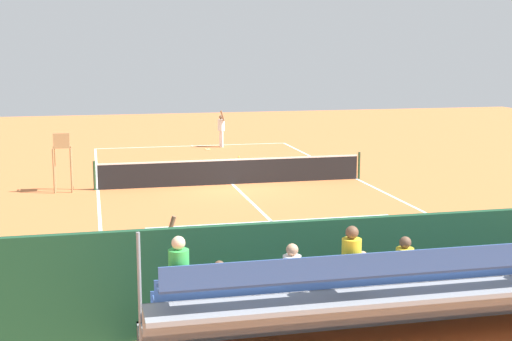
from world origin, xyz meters
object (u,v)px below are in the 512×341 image
line_judge (171,264)px  bleacher_stand (400,294)px  tennis_ball_near (239,157)px  tennis_racket (208,149)px  tennis_net (232,171)px  tennis_player (221,128)px  umpire_chair (62,156)px  equipment_bag (411,294)px  courtside_bench (502,268)px

line_judge → bleacher_stand: bearing=146.4°
bleacher_stand → tennis_ball_near: (-1.68, -21.90, -0.93)m
tennis_racket → tennis_net: bearing=86.5°
tennis_net → tennis_player: tennis_player is taller
tennis_player → tennis_net: bearing=82.1°
tennis_ball_near → tennis_racket: bearing=-71.4°
umpire_chair → tennis_player: (-7.63, -10.29, -0.30)m
bleacher_stand → equipment_bag: (-1.16, -1.98, -0.78)m
courtside_bench → tennis_ball_near: size_ratio=27.27×
tennis_net → tennis_ball_near: 6.73m
equipment_bag → tennis_player: tennis_player is taller
bleacher_stand → line_judge: size_ratio=4.70×
equipment_bag → tennis_racket: bearing=-88.8°
tennis_player → tennis_ball_near: 3.86m
tennis_player → tennis_ball_near: (-0.16, 3.73, -0.98)m
tennis_net → equipment_bag: bearing=94.5°
courtside_bench → tennis_ball_near: 19.86m
tennis_net → tennis_ball_near: size_ratio=156.06×
courtside_bench → tennis_player: tennis_player is taller
umpire_chair → line_judge: umpire_chair is taller
tennis_ball_near → tennis_net: bearing=76.3°
umpire_chair → tennis_racket: (-6.78, -9.54, -1.30)m
tennis_net → bleacher_stand: bearing=89.6°
tennis_net → courtside_bench: size_ratio=5.72×
bleacher_stand → line_judge: 4.37m
bleacher_stand → tennis_player: 25.67m
bleacher_stand → equipment_bag: bleacher_stand is taller
tennis_net → equipment_bag: (-1.07, 13.40, -0.32)m
equipment_bag → line_judge: (4.80, -0.45, 0.84)m
tennis_racket → umpire_chair: bearing=54.6°
tennis_net → equipment_bag: tennis_net is taller
tennis_net → tennis_player: bearing=-97.9°
umpire_chair → tennis_racket: umpire_chair is taller
tennis_net → tennis_racket: size_ratio=18.11×
bleacher_stand → line_judge: bleacher_stand is taller
equipment_bag → courtside_bench: bearing=-176.5°
tennis_ball_near → line_judge: line_judge is taller
tennis_racket → courtside_bench: bearing=96.5°
tennis_net → bleacher_stand: 15.38m
tennis_net → bleacher_stand: size_ratio=1.14×
equipment_bag → tennis_racket: 22.91m
tennis_net → line_judge: (3.74, 12.95, 0.51)m
equipment_bag → line_judge: 4.89m
tennis_ball_near → courtside_bench: bearing=94.6°
tennis_net → umpire_chair: (6.20, 0.04, 0.81)m
tennis_net → line_judge: 13.49m
tennis_net → tennis_racket: (-0.58, -9.50, -0.49)m
umpire_chair → tennis_racket: 11.78m
umpire_chair → courtside_bench: umpire_chair is taller
umpire_chair → tennis_racket: bearing=-125.4°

